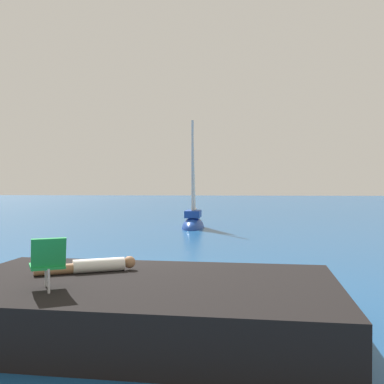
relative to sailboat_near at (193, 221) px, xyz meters
The scene contains 7 objects.
ground_plane 13.53m from the sailboat_near, 93.18° to the right, with size 160.00×160.00×0.00m, color navy.
shore_ledge 17.31m from the sailboat_near, 88.55° to the right, with size 6.29×3.74×0.83m, color black.
boulder_seaward 15.73m from the sailboat_near, 92.76° to the right, with size 0.86×0.69×0.47m, color black.
boulder_inland 15.20m from the sailboat_near, 82.51° to the right, with size 1.51×1.21×0.83m, color black.
sailboat_near is the anchor object (origin of this frame).
person_sunbather 16.74m from the sailboat_near, 91.96° to the right, with size 1.64×0.89×0.25m.
beach_chair 18.19m from the sailboat_near, 92.50° to the right, with size 0.70×0.75×0.80m.
Camera 1 is at (2.56, -11.09, 2.40)m, focal length 42.75 mm.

